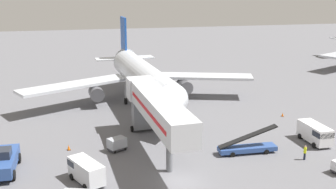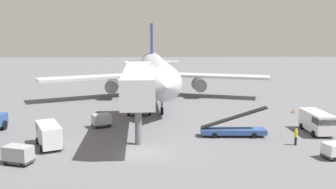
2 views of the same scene
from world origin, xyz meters
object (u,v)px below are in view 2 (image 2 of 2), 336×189
at_px(airplane_at_gate, 156,72).
at_px(jet_bridge, 138,83).
at_px(safety_cone_alpha, 293,111).
at_px(baggage_cart_mid_left, 18,154).
at_px(service_van_mid_center, 49,134).
at_px(safety_cone_charlie, 57,122).
at_px(ground_crew_worker_foreground, 296,136).
at_px(baggage_cart_mid_right, 101,120).
at_px(belt_loader_truck, 233,129).
at_px(service_van_outer_left, 317,121).

xyz_separation_m(airplane_at_gate, jet_bridge, (-1.88, -19.95, 0.75)).
xyz_separation_m(jet_bridge, safety_cone_alpha, (21.34, 8.35, -5.15)).
xyz_separation_m(airplane_at_gate, baggage_cart_mid_left, (-11.42, -31.23, -3.83)).
relative_size(service_van_mid_center, safety_cone_charlie, 7.61).
distance_m(ground_crew_worker_foreground, safety_cone_charlie, 27.63).
distance_m(baggage_cart_mid_left, safety_cone_alpha, 36.60).
bearing_deg(baggage_cart_mid_right, safety_cone_charlie, 165.71).
distance_m(belt_loader_truck, service_van_outer_left, 9.64).
bearing_deg(baggage_cart_mid_left, ground_crew_worker_foreground, 10.36).
xyz_separation_m(baggage_cart_mid_right, baggage_cart_mid_left, (-5.05, -12.26, 0.01)).
bearing_deg(service_van_mid_center, safety_cone_alpha, 26.35).
distance_m(service_van_mid_center, baggage_cart_mid_right, 8.39).
relative_size(ground_crew_worker_foreground, safety_cone_charlie, 2.61).
height_order(jet_bridge, safety_cone_charlie, jet_bridge).
bearing_deg(service_van_outer_left, baggage_cart_mid_left, -163.11).
bearing_deg(service_van_outer_left, service_van_mid_center, -171.82).
relative_size(belt_loader_truck, baggage_cart_mid_left, 2.67).
relative_size(jet_bridge, service_van_mid_center, 4.17).
xyz_separation_m(airplane_at_gate, baggage_cart_mid_right, (-6.37, -18.97, -3.84)).
bearing_deg(airplane_at_gate, ground_crew_worker_foreground, -62.08).
relative_size(jet_bridge, baggage_cart_mid_right, 8.41).
height_order(jet_bridge, baggage_cart_mid_right, jet_bridge).
bearing_deg(airplane_at_gate, jet_bridge, -95.38).
height_order(service_van_outer_left, service_van_mid_center, service_van_outer_left).
bearing_deg(belt_loader_truck, safety_cone_alpha, 46.95).
relative_size(belt_loader_truck, safety_cone_alpha, 11.81).
bearing_deg(belt_loader_truck, service_van_mid_center, -170.82).
xyz_separation_m(service_van_outer_left, safety_cone_charlie, (-30.11, 4.74, -1.02)).
distance_m(jet_bridge, service_van_outer_left, 20.52).
distance_m(service_van_outer_left, safety_cone_alpha, 10.82).
height_order(baggage_cart_mid_right, ground_crew_worker_foreground, ground_crew_worker_foreground).
bearing_deg(safety_cone_charlie, safety_cone_alpha, 10.67).
bearing_deg(jet_bridge, ground_crew_worker_foreground, -22.53).
relative_size(jet_bridge, ground_crew_worker_foreground, 12.17).
relative_size(baggage_cart_mid_right, safety_cone_charlie, 3.77).
bearing_deg(airplane_at_gate, belt_loader_truck, -69.93).
relative_size(airplane_at_gate, ground_crew_worker_foreground, 23.41).
bearing_deg(airplane_at_gate, safety_cone_alpha, -30.79).
height_order(jet_bridge, baggage_cart_mid_left, jet_bridge).
distance_m(jet_bridge, baggage_cart_mid_left, 15.46).
bearing_deg(safety_cone_charlie, baggage_cart_mid_left, -87.44).
xyz_separation_m(service_van_mid_center, baggage_cart_mid_right, (3.96, 7.39, -0.43)).
bearing_deg(service_van_outer_left, safety_cone_alpha, 82.65).
distance_m(baggage_cart_mid_left, ground_crew_worker_foreground, 25.92).
bearing_deg(service_van_outer_left, jet_bridge, 173.36).
xyz_separation_m(airplane_at_gate, ground_crew_worker_foreground, (14.08, -26.57, -3.80)).
height_order(belt_loader_truck, service_van_mid_center, belt_loader_truck).
bearing_deg(safety_cone_alpha, airplane_at_gate, 149.21).
bearing_deg(baggage_cart_mid_right, airplane_at_gate, 71.45).
relative_size(service_van_outer_left, safety_cone_alpha, 8.64).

